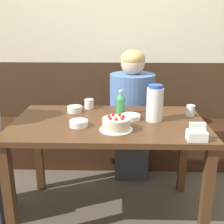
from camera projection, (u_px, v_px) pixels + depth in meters
name	position (u px, v px, depth m)	size (l,w,h in m)	color
ground_plane	(109.00, 213.00, 2.13)	(12.00, 12.00, 0.00)	#4C4238
back_wall	(113.00, 37.00, 2.76)	(4.80, 0.04, 2.50)	#3D2819
bench_seat	(112.00, 143.00, 2.86)	(2.73, 0.38, 0.43)	#381E11
dining_table	(109.00, 135.00, 1.95)	(1.31, 0.76, 0.74)	#4C2D19
birthday_cake	(116.00, 124.00, 1.74)	(0.21, 0.21, 0.10)	white
water_pitcher	(155.00, 103.00, 1.90)	(0.11, 0.11, 0.25)	white
soju_bottle	(121.00, 103.00, 2.04)	(0.07, 0.07, 0.18)	#388E4C
napkin_holder	(197.00, 134.00, 1.59)	(0.11, 0.08, 0.11)	white
bowl_soup_white	(79.00, 123.00, 1.81)	(0.12, 0.12, 0.04)	white
bowl_rice_small	(131.00, 117.00, 1.95)	(0.14, 0.14, 0.03)	white
bowl_side_dish	(75.00, 109.00, 2.11)	(0.11, 0.11, 0.04)	white
glass_water_tall	(89.00, 104.00, 2.20)	(0.07, 0.07, 0.07)	silver
glass_tumbler_short	(190.00, 111.00, 2.01)	(0.06, 0.06, 0.08)	silver
person_teal_shirt	(132.00, 114.00, 2.56)	(0.40, 0.40, 1.16)	#33333D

